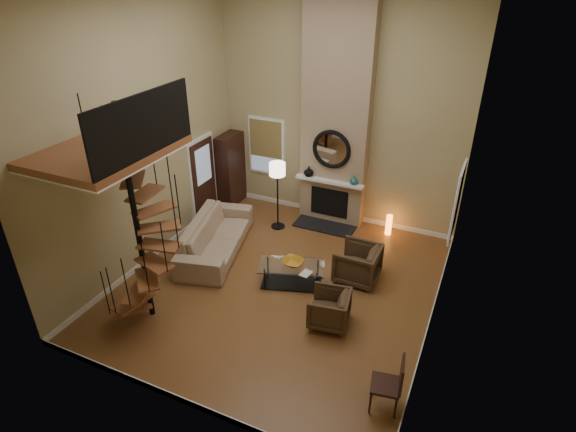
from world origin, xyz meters
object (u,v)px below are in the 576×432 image
at_px(sofa, 215,236).
at_px(armchair_near, 361,265).
at_px(armchair_far, 333,309).
at_px(coffee_table, 292,272).
at_px(side_chair, 392,382).
at_px(floor_lamp, 277,175).
at_px(accent_lamp, 389,225).
at_px(hutch, 231,170).

height_order(sofa, armchair_near, sofa).
distance_m(sofa, armchair_near, 3.31).
bearing_deg(armchair_far, coffee_table, -133.87).
bearing_deg(coffee_table, side_chair, -40.21).
bearing_deg(side_chair, armchair_near, 114.45).
relative_size(floor_lamp, side_chair, 1.82).
bearing_deg(coffee_table, accent_lamp, 64.68).
bearing_deg(armchair_near, hutch, -114.25).
relative_size(armchair_near, accent_lamp, 1.68).
bearing_deg(armchair_far, floor_lamp, -148.17).
height_order(hutch, coffee_table, hutch).
xyz_separation_m(sofa, armchair_near, (3.30, 0.32, -0.04)).
relative_size(floor_lamp, accent_lamp, 3.31).
relative_size(hutch, coffee_table, 1.32).
bearing_deg(accent_lamp, armchair_near, -92.39).
height_order(floor_lamp, accent_lamp, floor_lamp).
relative_size(armchair_near, side_chair, 0.93).
height_order(sofa, coffee_table, sofa).
bearing_deg(sofa, coffee_table, -116.01).
bearing_deg(coffee_table, sofa, 168.44).
bearing_deg(coffee_table, floor_lamp, 122.44).
bearing_deg(sofa, accent_lamp, -69.62).
height_order(armchair_near, coffee_table, armchair_near).
distance_m(armchair_far, floor_lamp, 3.85).
distance_m(floor_lamp, accent_lamp, 2.93).
relative_size(hutch, sofa, 0.72).
relative_size(coffee_table, floor_lamp, 0.86).
relative_size(sofa, floor_lamp, 1.58).
height_order(hutch, sofa, hutch).
xyz_separation_m(floor_lamp, accent_lamp, (2.57, 0.79, -1.16)).
distance_m(sofa, accent_lamp, 4.12).
xyz_separation_m(accent_lamp, side_chair, (1.23, -4.93, 0.28)).
distance_m(hutch, accent_lamp, 4.35).
height_order(coffee_table, accent_lamp, accent_lamp).
relative_size(sofa, coffee_table, 1.84).
distance_m(armchair_near, side_chair, 3.19).
distance_m(armchair_near, accent_lamp, 2.03).
bearing_deg(armchair_near, side_chair, 25.17).
bearing_deg(hutch, accent_lamp, 0.96).
xyz_separation_m(hutch, accent_lamp, (4.29, 0.07, -0.70)).
bearing_deg(sofa, floor_lamp, -41.80).
height_order(armchair_near, floor_lamp, floor_lamp).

